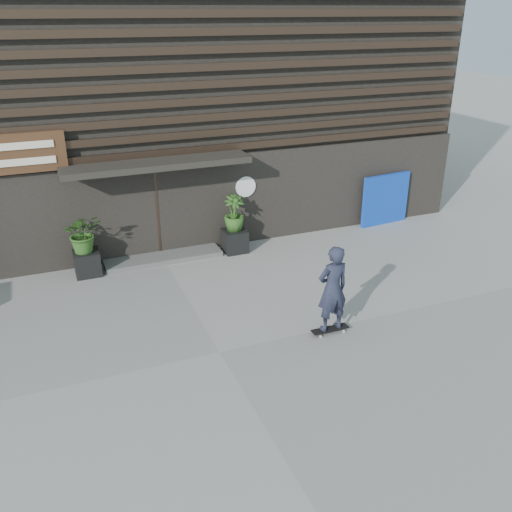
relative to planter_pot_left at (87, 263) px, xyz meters
name	(u,v)px	position (x,y,z in m)	size (l,w,h in m)	color
ground	(220,352)	(1.90, -4.40, -0.30)	(80.00, 80.00, 0.00)	gray
entrance_step	(163,257)	(1.90, 0.20, -0.24)	(3.00, 0.80, 0.12)	#4F4F4C
planter_pot_left	(87,263)	(0.00, 0.00, 0.00)	(0.60, 0.60, 0.60)	black
bamboo_left	(83,233)	(0.00, 0.00, 0.78)	(0.86, 0.75, 0.96)	#2D591E
planter_pot_right	(235,241)	(3.80, 0.00, 0.00)	(0.60, 0.60, 0.60)	black
bamboo_right	(234,213)	(3.80, 0.00, 0.78)	(0.54, 0.54, 0.96)	#2D591E
blue_tarp	(385,199)	(8.67, 0.30, 0.46)	(1.62, 0.12, 1.52)	#0D36B1
building	(115,77)	(1.90, 5.56, 3.69)	(18.00, 11.00, 8.00)	black
skateboarder	(333,289)	(4.17, -4.57, 0.68)	(0.78, 0.46, 1.88)	black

